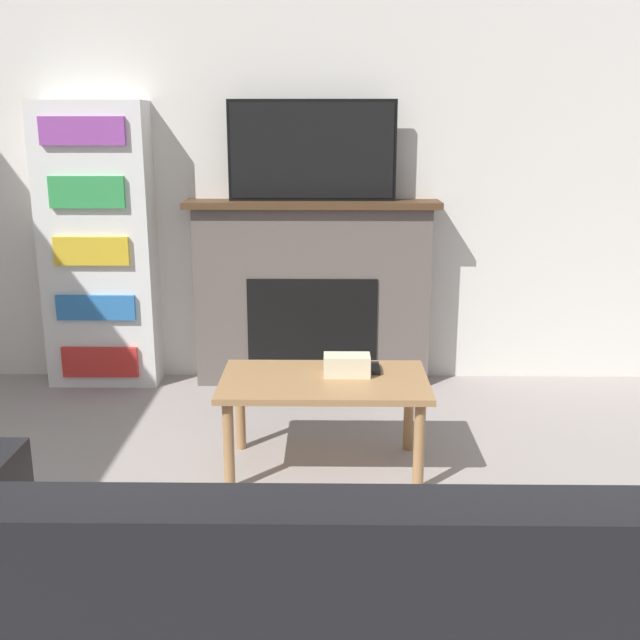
{
  "coord_description": "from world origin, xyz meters",
  "views": [
    {
      "loc": [
        0.07,
        -0.84,
        1.61
      ],
      "look_at": [
        0.03,
        2.43,
        0.76
      ],
      "focal_mm": 42.0,
      "sensor_mm": 36.0,
      "label": 1
    }
  ],
  "objects_px": {
    "fireplace": "(312,293)",
    "bookshelf": "(98,247)",
    "coffee_table": "(324,391)",
    "tv": "(312,151)"
  },
  "relations": [
    {
      "from": "fireplace",
      "to": "bookshelf",
      "type": "bearing_deg",
      "value": -179.01
    },
    {
      "from": "fireplace",
      "to": "coffee_table",
      "type": "xyz_separation_m",
      "value": [
        0.08,
        -1.27,
        -0.19
      ]
    },
    {
      "from": "coffee_table",
      "to": "bookshelf",
      "type": "height_order",
      "value": "bookshelf"
    },
    {
      "from": "fireplace",
      "to": "coffee_table",
      "type": "height_order",
      "value": "fireplace"
    },
    {
      "from": "fireplace",
      "to": "coffee_table",
      "type": "relative_size",
      "value": 1.6
    },
    {
      "from": "fireplace",
      "to": "tv",
      "type": "distance_m",
      "value": 0.88
    },
    {
      "from": "fireplace",
      "to": "bookshelf",
      "type": "relative_size",
      "value": 0.89
    },
    {
      "from": "coffee_table",
      "to": "fireplace",
      "type": "bearing_deg",
      "value": 93.76
    },
    {
      "from": "tv",
      "to": "bookshelf",
      "type": "bearing_deg",
      "value": -179.87
    },
    {
      "from": "tv",
      "to": "fireplace",
      "type": "bearing_deg",
      "value": 90.0
    }
  ]
}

